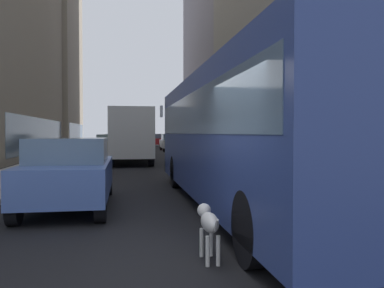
{
  "coord_description": "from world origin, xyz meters",
  "views": [
    {
      "loc": [
        -1.55,
        -5.26,
        1.74
      ],
      "look_at": [
        0.48,
        6.82,
        1.4
      ],
      "focal_mm": 37.69,
      "sensor_mm": 36.0,
      "label": 1
    }
  ],
  "objects_px": {
    "car_black_suv": "(113,141)",
    "car_blue_hatchback": "(70,172)",
    "car_red_coupe": "(160,140)",
    "pedestrian_with_handbag": "(325,153)",
    "dalmatian_dog": "(209,222)",
    "box_truck": "(131,134)",
    "car_silver_sedan": "(170,142)",
    "car_yellow_taxi": "(109,144)",
    "car_grey_wagon": "(184,145)",
    "transit_bus": "(243,131)"
  },
  "relations": [
    {
      "from": "dalmatian_dog",
      "to": "car_yellow_taxi",
      "type": "bearing_deg",
      "value": 95.0
    },
    {
      "from": "transit_bus",
      "to": "car_grey_wagon",
      "type": "relative_size",
      "value": 2.46
    },
    {
      "from": "car_blue_hatchback",
      "to": "pedestrian_with_handbag",
      "type": "relative_size",
      "value": 2.59
    },
    {
      "from": "transit_bus",
      "to": "car_black_suv",
      "type": "distance_m",
      "value": 36.14
    },
    {
      "from": "car_blue_hatchback",
      "to": "box_truck",
      "type": "relative_size",
      "value": 0.58
    },
    {
      "from": "transit_bus",
      "to": "pedestrian_with_handbag",
      "type": "bearing_deg",
      "value": 45.12
    },
    {
      "from": "car_yellow_taxi",
      "to": "car_blue_hatchback",
      "type": "distance_m",
      "value": 22.95
    },
    {
      "from": "box_truck",
      "to": "car_yellow_taxi",
      "type": "bearing_deg",
      "value": 99.97
    },
    {
      "from": "car_silver_sedan",
      "to": "pedestrian_with_handbag",
      "type": "height_order",
      "value": "pedestrian_with_handbag"
    },
    {
      "from": "car_silver_sedan",
      "to": "dalmatian_dog",
      "type": "relative_size",
      "value": 4.62
    },
    {
      "from": "car_black_suv",
      "to": "pedestrian_with_handbag",
      "type": "distance_m",
      "value": 32.61
    },
    {
      "from": "transit_bus",
      "to": "car_silver_sedan",
      "type": "relative_size",
      "value": 2.59
    },
    {
      "from": "car_silver_sedan",
      "to": "dalmatian_dog",
      "type": "bearing_deg",
      "value": -95.53
    },
    {
      "from": "dalmatian_dog",
      "to": "car_blue_hatchback",
      "type": "bearing_deg",
      "value": 119.04
    },
    {
      "from": "car_yellow_taxi",
      "to": "car_silver_sedan",
      "type": "bearing_deg",
      "value": 46.81
    },
    {
      "from": "car_silver_sedan",
      "to": "dalmatian_dog",
      "type": "xyz_separation_m",
      "value": [
        -3.22,
        -33.21,
        -0.31
      ]
    },
    {
      "from": "transit_bus",
      "to": "car_yellow_taxi",
      "type": "relative_size",
      "value": 2.73
    },
    {
      "from": "car_blue_hatchback",
      "to": "car_yellow_taxi",
      "type": "bearing_deg",
      "value": 90.0
    },
    {
      "from": "car_silver_sedan",
      "to": "car_red_coupe",
      "type": "bearing_deg",
      "value": 90.0
    },
    {
      "from": "car_black_suv",
      "to": "car_grey_wagon",
      "type": "relative_size",
      "value": 1.0
    },
    {
      "from": "box_truck",
      "to": "car_grey_wagon",
      "type": "bearing_deg",
      "value": 57.03
    },
    {
      "from": "car_red_coupe",
      "to": "pedestrian_with_handbag",
      "type": "xyz_separation_m",
      "value": [
        2.77,
        -36.91,
        0.19
      ]
    },
    {
      "from": "car_black_suv",
      "to": "car_silver_sedan",
      "type": "bearing_deg",
      "value": -49.02
    },
    {
      "from": "transit_bus",
      "to": "car_black_suv",
      "type": "relative_size",
      "value": 2.46
    },
    {
      "from": "car_red_coupe",
      "to": "box_truck",
      "type": "xyz_separation_m",
      "value": [
        -4.0,
        -26.92,
        0.84
      ]
    },
    {
      "from": "car_silver_sedan",
      "to": "transit_bus",
      "type": "bearing_deg",
      "value": -93.11
    },
    {
      "from": "transit_bus",
      "to": "dalmatian_dog",
      "type": "distance_m",
      "value": 4.28
    },
    {
      "from": "box_truck",
      "to": "dalmatian_dog",
      "type": "relative_size",
      "value": 7.79
    },
    {
      "from": "car_blue_hatchback",
      "to": "dalmatian_dog",
      "type": "distance_m",
      "value": 4.92
    },
    {
      "from": "car_grey_wagon",
      "to": "pedestrian_with_handbag",
      "type": "height_order",
      "value": "pedestrian_with_handbag"
    },
    {
      "from": "car_blue_hatchback",
      "to": "pedestrian_with_handbag",
      "type": "distance_m",
      "value": 9.22
    },
    {
      "from": "car_black_suv",
      "to": "pedestrian_with_handbag",
      "type": "bearing_deg",
      "value": -75.12
    },
    {
      "from": "car_grey_wagon",
      "to": "car_blue_hatchback",
      "type": "relative_size",
      "value": 1.07
    },
    {
      "from": "car_silver_sedan",
      "to": "dalmatian_dog",
      "type": "distance_m",
      "value": 33.37
    },
    {
      "from": "box_truck",
      "to": "pedestrian_with_handbag",
      "type": "distance_m",
      "value": 12.09
    },
    {
      "from": "transit_bus",
      "to": "car_red_coupe",
      "type": "bearing_deg",
      "value": 87.78
    },
    {
      "from": "car_yellow_taxi",
      "to": "box_truck",
      "type": "bearing_deg",
      "value": -80.03
    },
    {
      "from": "car_red_coupe",
      "to": "dalmatian_dog",
      "type": "bearing_deg",
      "value": -94.08
    },
    {
      "from": "car_grey_wagon",
      "to": "car_blue_hatchback",
      "type": "distance_m",
      "value": 20.78
    },
    {
      "from": "box_truck",
      "to": "dalmatian_dog",
      "type": "xyz_separation_m",
      "value": [
        0.78,
        -18.14,
        -1.15
      ]
    },
    {
      "from": "car_yellow_taxi",
      "to": "car_red_coupe",
      "type": "distance_m",
      "value": 18.67
    },
    {
      "from": "car_red_coupe",
      "to": "car_blue_hatchback",
      "type": "relative_size",
      "value": 0.96
    },
    {
      "from": "car_grey_wagon",
      "to": "dalmatian_dog",
      "type": "xyz_separation_m",
      "value": [
        -3.22,
        -24.31,
        -0.31
      ]
    },
    {
      "from": "car_silver_sedan",
      "to": "box_truck",
      "type": "bearing_deg",
      "value": -104.86
    },
    {
      "from": "car_black_suv",
      "to": "car_blue_hatchback",
      "type": "height_order",
      "value": "same"
    },
    {
      "from": "car_red_coupe",
      "to": "dalmatian_dog",
      "type": "relative_size",
      "value": 4.39
    },
    {
      "from": "transit_bus",
      "to": "box_truck",
      "type": "relative_size",
      "value": 1.54
    },
    {
      "from": "car_red_coupe",
      "to": "box_truck",
      "type": "relative_size",
      "value": 0.56
    },
    {
      "from": "dalmatian_dog",
      "to": "transit_bus",
      "type": "bearing_deg",
      "value": 66.67
    },
    {
      "from": "car_yellow_taxi",
      "to": "dalmatian_dog",
      "type": "distance_m",
      "value": 27.35
    }
  ]
}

